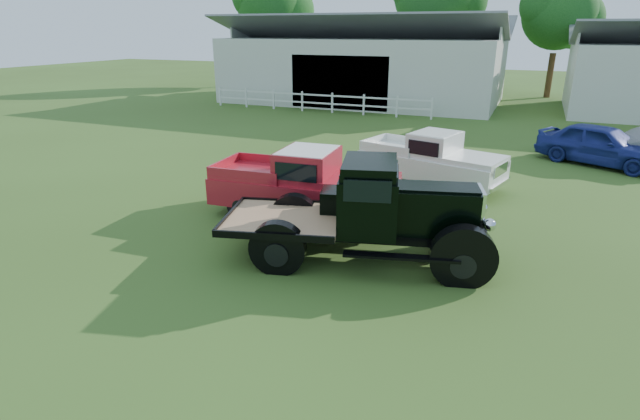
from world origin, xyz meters
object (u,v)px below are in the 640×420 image
at_px(vintage_flatbed, 363,211).
at_px(white_pickup, 431,160).
at_px(red_pickup, 304,183).
at_px(misc_car_blue, 601,145).

height_order(vintage_flatbed, white_pickup, vintage_flatbed).
height_order(vintage_flatbed, red_pickup, vintage_flatbed).
xyz_separation_m(red_pickup, misc_car_blue, (7.90, 9.25, -0.17)).
distance_m(white_pickup, misc_car_blue, 7.37).
xyz_separation_m(white_pickup, misc_car_blue, (5.32, 5.10, -0.10)).
relative_size(vintage_flatbed, misc_car_blue, 1.27).
bearing_deg(vintage_flatbed, misc_car_blue, 48.67).
bearing_deg(misc_car_blue, red_pickup, 165.59).
distance_m(vintage_flatbed, white_pickup, 6.16).
distance_m(red_pickup, misc_car_blue, 12.16).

